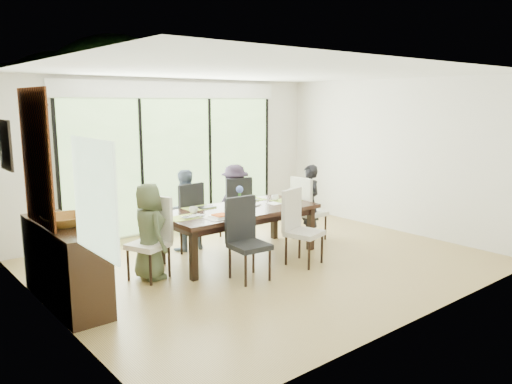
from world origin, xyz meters
TOP-DOWN VIEW (x-y plane):
  - floor at (0.00, 0.00)m, footprint 6.00×5.00m
  - ceiling at (0.00, 0.00)m, footprint 6.00×5.00m
  - wall_back at (0.00, 2.51)m, footprint 6.00×0.02m
  - wall_front at (0.00, -2.51)m, footprint 6.00×0.02m
  - wall_left at (-3.01, 0.00)m, footprint 0.02×5.00m
  - wall_right at (3.01, 0.00)m, footprint 0.02×5.00m
  - glass_doors at (0.00, 2.47)m, footprint 4.20×0.02m
  - blinds_header at (0.00, 2.46)m, footprint 4.40×0.06m
  - mullion_a at (-2.10, 2.46)m, footprint 0.05×0.04m
  - mullion_b at (-0.70, 2.46)m, footprint 0.05×0.04m
  - mullion_c at (0.70, 2.46)m, footprint 0.05×0.04m
  - mullion_d at (2.10, 2.46)m, footprint 0.05×0.04m
  - side_window at (-2.97, -1.20)m, footprint 0.02×0.90m
  - deck at (0.00, 3.40)m, footprint 6.00×1.80m
  - rail_top at (0.00, 4.20)m, footprint 6.00×0.08m
  - foliage_left at (-1.80, 5.20)m, footprint 3.20×3.20m
  - foliage_mid at (0.40, 5.80)m, footprint 4.00×4.00m
  - foliage_right at (2.20, 5.00)m, footprint 2.80×2.80m
  - foliage_far at (-0.60, 6.50)m, footprint 3.60×3.60m
  - table_top at (-0.15, 0.46)m, footprint 2.36×1.08m
  - table_apron at (-0.15, 0.46)m, footprint 2.17×0.89m
  - table_leg_fl at (-1.23, 0.03)m, footprint 0.09×0.09m
  - table_leg_fr at (0.93, 0.03)m, footprint 0.09×0.09m
  - table_leg_bl at (-1.23, 0.89)m, footprint 0.09×0.09m
  - table_leg_br at (0.93, 0.89)m, footprint 0.09×0.09m
  - chair_left_end at (-1.65, 0.46)m, footprint 0.59×0.59m
  - chair_right_end at (1.35, 0.46)m, footprint 0.46×0.46m
  - chair_far_left at (-0.60, 1.31)m, footprint 0.49×0.49m
  - chair_far_right at (0.40, 1.31)m, footprint 0.56×0.56m
  - chair_near_left at (-0.65, -0.41)m, footprint 0.49×0.49m
  - chair_near_right at (0.35, -0.41)m, footprint 0.55×0.55m
  - person_left_end at (-1.63, 0.46)m, footprint 0.39×0.60m
  - person_right_end at (1.33, 0.46)m, footprint 0.51×0.67m
  - person_far_left at (-0.60, 1.29)m, footprint 0.63×0.43m
  - person_far_right at (0.40, 1.29)m, footprint 0.64×0.46m
  - placemat_left at (-1.10, 0.46)m, footprint 0.43×0.32m
  - placemat_right at (0.80, 0.46)m, footprint 0.43×0.32m
  - placemat_far_l at (-0.60, 0.86)m, footprint 0.43×0.32m
  - placemat_far_r at (0.40, 0.86)m, footprint 0.43×0.32m
  - placemat_paper at (-0.70, 0.16)m, footprint 0.43×0.32m
  - tablet_far_l at (-0.50, 0.81)m, footprint 0.26×0.18m
  - tablet_far_r at (0.35, 0.81)m, footprint 0.24×0.17m
  - papers at (0.55, 0.41)m, footprint 0.30×0.22m
  - platter_base at (-0.70, 0.16)m, footprint 0.26×0.26m
  - platter_snacks at (-0.70, 0.16)m, footprint 0.20×0.20m
  - vase at (-0.10, 0.51)m, footprint 0.08×0.08m
  - hyacinth_stems at (-0.10, 0.51)m, footprint 0.04×0.04m
  - hyacinth_blooms at (-0.10, 0.51)m, footprint 0.11×0.11m
  - laptop at (-1.00, 0.36)m, footprint 0.34×0.24m
  - cup_a at (-0.85, 0.61)m, footprint 0.15×0.15m
  - cup_b at (0.00, 0.36)m, footprint 0.13×0.13m
  - cup_c at (0.65, 0.56)m, footprint 0.13×0.13m
  - book at (0.10, 0.51)m, footprint 0.22×0.26m
  - sideboard at (-2.76, 0.34)m, footprint 0.47×1.67m
  - bowl at (-2.76, 0.24)m, footprint 0.50×0.50m
  - candlestick_base at (-2.76, 0.69)m, footprint 0.10×0.10m
  - candlestick_shaft at (-2.76, 0.69)m, footprint 0.03×0.03m
  - candlestick_pan at (-2.76, 0.69)m, footprint 0.10×0.10m
  - candle at (-2.76, 0.69)m, footprint 0.04×0.04m
  - tapestry at (-2.97, 0.40)m, footprint 0.02×1.00m
  - art_frame at (-2.97, 1.70)m, footprint 0.03×0.55m
  - art_canvas at (-2.95, 1.70)m, footprint 0.01×0.45m

SIDE VIEW (x-z plane):
  - deck at x=0.00m, z-range -0.10..0.00m
  - floor at x=0.00m, z-range -0.01..0.00m
  - table_leg_fl at x=-1.23m, z-range 0.00..0.68m
  - table_leg_fr at x=0.93m, z-range 0.00..0.68m
  - table_leg_bl at x=-1.23m, z-range 0.00..0.68m
  - table_leg_br at x=0.93m, z-range 0.00..0.68m
  - sideboard at x=-2.76m, z-range 0.00..0.94m
  - chair_left_end at x=-1.65m, z-range 0.00..1.08m
  - chair_right_end at x=1.35m, z-range 0.00..1.08m
  - chair_far_left at x=-0.60m, z-range 0.00..1.08m
  - chair_far_right at x=0.40m, z-range 0.00..1.08m
  - chair_near_left at x=-0.65m, z-range 0.00..1.08m
  - chair_near_right at x=0.35m, z-range 0.00..1.08m
  - rail_top at x=0.00m, z-range 0.52..0.58m
  - table_apron at x=-0.15m, z-range 0.57..0.67m
  - person_left_end at x=-1.63m, z-range 0.00..1.27m
  - person_right_end at x=1.33m, z-range 0.00..1.27m
  - person_far_left at x=-0.60m, z-range 0.00..1.27m
  - person_far_right at x=0.40m, z-range 0.00..1.27m
  - table_top at x=-0.15m, z-range 0.68..0.74m
  - papers at x=0.55m, z-range 0.74..0.74m
  - placemat_left at x=-1.10m, z-range 0.74..0.74m
  - placemat_right at x=0.80m, z-range 0.74..0.74m
  - placemat_far_l at x=-0.60m, z-range 0.74..0.74m
  - placemat_far_r at x=0.40m, z-range 0.74..0.74m
  - placemat_paper at x=-0.70m, z-range 0.74..0.74m
  - book at x=0.10m, z-range 0.74..0.76m
  - tablet_far_r at x=0.35m, z-range 0.74..0.75m
  - tablet_far_l at x=-0.50m, z-range 0.74..0.76m
  - laptop at x=-1.00m, z-range 0.74..0.76m
  - platter_base at x=-0.70m, z-range 0.74..0.77m
  - platter_snacks at x=-0.70m, z-range 0.77..0.78m
  - cup_b at x=0.00m, z-range 0.74..0.83m
  - cup_a at x=-0.85m, z-range 0.74..0.83m
  - cup_c at x=0.65m, z-range 0.74..0.83m
  - vase at x=-0.10m, z-range 0.74..0.86m
  - hyacinth_stems at x=-0.10m, z-range 0.84..1.00m
  - candlestick_base at x=-2.76m, z-range 0.94..0.98m
  - bowl at x=-2.76m, z-range 0.94..1.06m
  - hyacinth_blooms at x=-0.10m, z-range 0.96..1.07m
  - glass_doors at x=0.00m, z-range 0.05..2.35m
  - mullion_a at x=-2.10m, z-range 0.05..2.35m
  - mullion_b at x=-0.70m, z-range 0.05..2.35m
  - mullion_c at x=0.70m, z-range 0.05..2.35m
  - mullion_d at x=2.10m, z-range 0.05..2.35m
  - foliage_right at x=2.20m, z-range -0.14..2.66m
  - wall_back at x=0.00m, z-range 0.00..2.70m
  - wall_front at x=0.00m, z-range 0.00..2.70m
  - wall_left at x=-3.01m, z-range 0.00..2.70m
  - wall_right at x=3.01m, z-range 0.00..2.70m
  - foliage_left at x=-1.80m, z-range -0.16..3.04m
  - side_window at x=-2.97m, z-range 1.00..2.00m
  - candlestick_shaft at x=-2.76m, z-range 0.96..2.27m
  - foliage_far at x=-0.60m, z-range -0.18..3.42m
  - tapestry at x=-2.97m, z-range 0.95..2.45m
  - art_frame at x=-2.97m, z-range 1.42..2.08m
  - art_canvas at x=-2.95m, z-range 1.48..2.02m
  - foliage_mid at x=0.40m, z-range -0.20..3.80m
  - candlestick_pan at x=-2.76m, z-range 2.25..2.28m
  - candle at x=-2.76m, z-range 2.27..2.38m
  - blinds_header at x=0.00m, z-range 2.36..2.64m
  - ceiling at x=0.00m, z-range 2.70..2.71m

